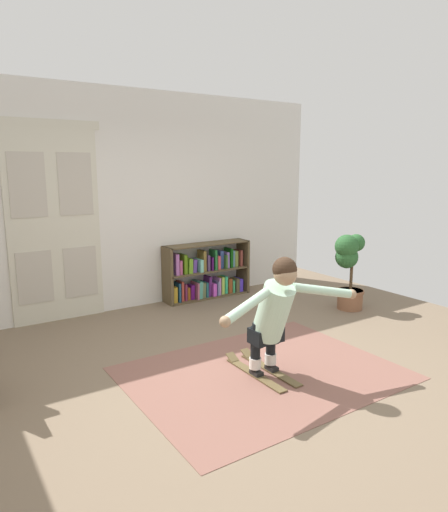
{
  "coord_description": "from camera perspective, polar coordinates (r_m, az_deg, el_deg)",
  "views": [
    {
      "loc": [
        -2.28,
        -3.2,
        1.9
      ],
      "look_at": [
        0.11,
        0.42,
        1.05
      ],
      "focal_mm": 32.01,
      "sensor_mm": 36.0,
      "label": 1
    }
  ],
  "objects": [
    {
      "name": "back_wall",
      "position": [
        6.25,
        -11.94,
        6.72
      ],
      "size": [
        6.0,
        0.1,
        2.9
      ],
      "primitive_type": "cube",
      "color": "silver",
      "rests_on": "ground"
    },
    {
      "name": "rug",
      "position": [
        4.42,
        4.86,
        -14.36
      ],
      "size": [
        2.44,
        1.86,
        0.01
      ],
      "primitive_type": "cube",
      "color": "#82564A",
      "rests_on": "ground"
    },
    {
      "name": "skis_pair",
      "position": [
        4.43,
        4.61,
        -13.99
      ],
      "size": [
        0.27,
        0.84,
        0.07
      ],
      "color": "brown",
      "rests_on": "rug"
    },
    {
      "name": "potted_plant",
      "position": [
        6.35,
        15.35,
        -1.18
      ],
      "size": [
        0.43,
        0.39,
        1.02
      ],
      "color": "brown",
      "rests_on": "ground"
    },
    {
      "name": "person_skier",
      "position": [
        4.06,
        6.37,
        -6.64
      ],
      "size": [
        1.47,
        0.55,
        1.08
      ],
      "color": "white",
      "rests_on": "skis_pair"
    },
    {
      "name": "double_door",
      "position": [
        5.93,
        -20.43,
        3.9
      ],
      "size": [
        1.22,
        0.05,
        2.45
      ],
      "color": "beige",
      "rests_on": "ground"
    },
    {
      "name": "bookshelf",
      "position": [
        6.7,
        -2.26,
        -2.19
      ],
      "size": [
        1.33,
        0.3,
        0.81
      ],
      "color": "brown",
      "rests_on": "ground"
    },
    {
      "name": "ground_plane",
      "position": [
        4.36,
        1.96,
        -14.74
      ],
      "size": [
        7.2,
        7.2,
        0.0
      ],
      "primitive_type": "plane",
      "color": "#786550"
    }
  ]
}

